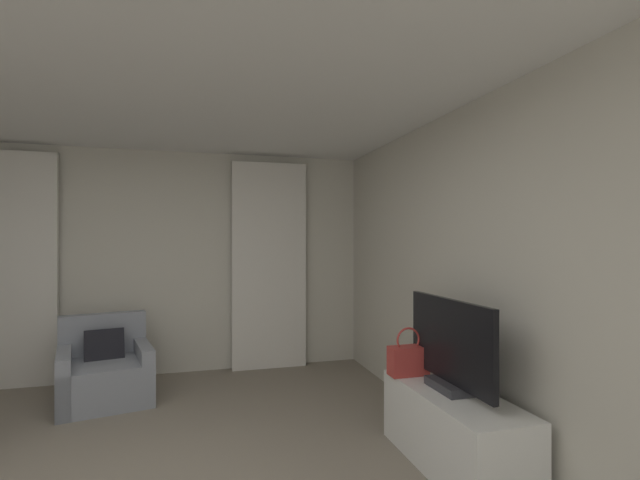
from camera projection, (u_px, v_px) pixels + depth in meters
name	position (u px, v px, depth m)	size (l,w,h in m)	color
wall_window	(150.00, 262.00, 5.21)	(5.12, 0.06, 2.60)	beige
wall_right	(512.00, 279.00, 2.98)	(0.06, 6.12, 2.60)	beige
ceiling	(94.00, 31.00, 2.30)	(5.12, 6.12, 0.06)	white
curtain_left_panel	(10.00, 269.00, 4.72)	(0.90, 0.06, 2.50)	silver
curtain_right_panel	(269.00, 265.00, 5.46)	(0.90, 0.06, 2.50)	silver
armchair	(105.00, 373.00, 4.35)	(0.97, 0.97, 0.80)	gray
tv_console	(453.00, 430.00, 3.06)	(0.49, 1.23, 0.52)	white
tv_flatscreen	(450.00, 347.00, 3.11)	(0.20, 1.00, 0.63)	#333338
handbag_primary	(408.00, 359.00, 3.46)	(0.30, 0.14, 0.37)	#B73833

